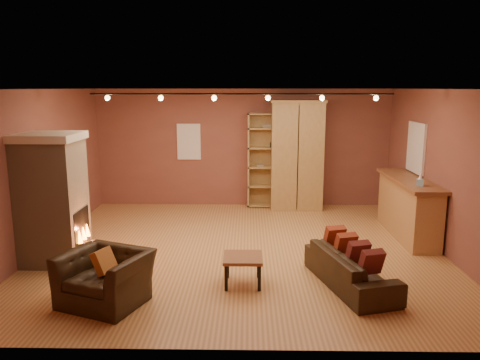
{
  "coord_description": "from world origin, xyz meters",
  "views": [
    {
      "loc": [
        0.13,
        -7.91,
        2.82
      ],
      "look_at": [
        -0.02,
        0.2,
        1.22
      ],
      "focal_mm": 35.0,
      "sensor_mm": 36.0,
      "label": 1
    }
  ],
  "objects_px": {
    "bar_counter": "(408,207)",
    "loveseat": "(351,262)",
    "armoire": "(297,155)",
    "coffee_table": "(243,260)",
    "bookcase": "(267,159)",
    "armchair": "(105,269)",
    "fireplace": "(53,198)"
  },
  "relations": [
    {
      "from": "bar_counter",
      "to": "loveseat",
      "type": "relative_size",
      "value": 1.27
    },
    {
      "from": "armoire",
      "to": "coffee_table",
      "type": "xyz_separation_m",
      "value": [
        -1.2,
        -4.41,
        -0.92
      ]
    },
    {
      "from": "bookcase",
      "to": "coffee_table",
      "type": "xyz_separation_m",
      "value": [
        -0.51,
        -4.62,
        -0.78
      ]
    },
    {
      "from": "armoire",
      "to": "armchair",
      "type": "height_order",
      "value": "armoire"
    },
    {
      "from": "armchair",
      "to": "armoire",
      "type": "bearing_deg",
      "value": 80.63
    },
    {
      "from": "bookcase",
      "to": "armoire",
      "type": "distance_m",
      "value": 0.73
    },
    {
      "from": "armchair",
      "to": "bar_counter",
      "type": "bearing_deg",
      "value": 52.44
    },
    {
      "from": "armchair",
      "to": "coffee_table",
      "type": "xyz_separation_m",
      "value": [
        1.82,
        0.63,
        -0.1
      ]
    },
    {
      "from": "fireplace",
      "to": "armchair",
      "type": "bearing_deg",
      "value": -50.05
    },
    {
      "from": "bookcase",
      "to": "bar_counter",
      "type": "xyz_separation_m",
      "value": [
        2.63,
        -2.28,
        -0.57
      ]
    },
    {
      "from": "fireplace",
      "to": "armoire",
      "type": "bearing_deg",
      "value": 39.37
    },
    {
      "from": "bar_counter",
      "to": "armchair",
      "type": "bearing_deg",
      "value": -149.08
    },
    {
      "from": "armoire",
      "to": "coffee_table",
      "type": "distance_m",
      "value": 4.67
    },
    {
      "from": "armchair",
      "to": "coffee_table",
      "type": "bearing_deg",
      "value": 40.72
    },
    {
      "from": "armoire",
      "to": "loveseat",
      "type": "height_order",
      "value": "armoire"
    },
    {
      "from": "fireplace",
      "to": "armchair",
      "type": "distance_m",
      "value": 2.07
    },
    {
      "from": "fireplace",
      "to": "bookcase",
      "type": "relative_size",
      "value": 0.95
    },
    {
      "from": "coffee_table",
      "to": "bookcase",
      "type": "bearing_deg",
      "value": 83.64
    },
    {
      "from": "fireplace",
      "to": "bar_counter",
      "type": "xyz_separation_m",
      "value": [
        6.24,
        1.45,
        -0.49
      ]
    },
    {
      "from": "fireplace",
      "to": "bookcase",
      "type": "distance_m",
      "value": 5.19
    },
    {
      "from": "fireplace",
      "to": "bar_counter",
      "type": "bearing_deg",
      "value": 13.08
    },
    {
      "from": "bookcase",
      "to": "coffee_table",
      "type": "height_order",
      "value": "bookcase"
    },
    {
      "from": "fireplace",
      "to": "armchair",
      "type": "xyz_separation_m",
      "value": [
        1.28,
        -1.52,
        -0.59
      ]
    },
    {
      "from": "fireplace",
      "to": "bar_counter",
      "type": "distance_m",
      "value": 6.43
    },
    {
      "from": "fireplace",
      "to": "bookcase",
      "type": "height_order",
      "value": "bookcase"
    },
    {
      "from": "bookcase",
      "to": "coffee_table",
      "type": "bearing_deg",
      "value": -96.36
    },
    {
      "from": "bookcase",
      "to": "armchair",
      "type": "distance_m",
      "value": 5.79
    },
    {
      "from": "coffee_table",
      "to": "loveseat",
      "type": "bearing_deg",
      "value": -1.16
    },
    {
      "from": "fireplace",
      "to": "coffee_table",
      "type": "xyz_separation_m",
      "value": [
        3.1,
        -0.89,
        -0.7
      ]
    },
    {
      "from": "armoire",
      "to": "armchair",
      "type": "distance_m",
      "value": 5.94
    },
    {
      "from": "armchair",
      "to": "fireplace",
      "type": "bearing_deg",
      "value": 151.47
    },
    {
      "from": "bookcase",
      "to": "loveseat",
      "type": "height_order",
      "value": "bookcase"
    }
  ]
}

